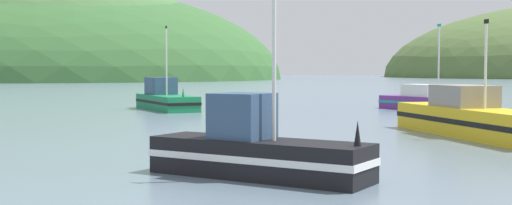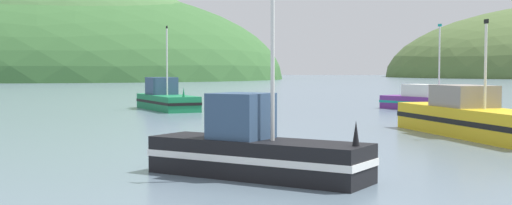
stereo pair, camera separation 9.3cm
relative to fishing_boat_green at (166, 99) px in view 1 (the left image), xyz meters
The scene contains 6 objects.
hill_mid_left 155.46m from the fishing_boat_green, 115.26° to the left, with size 144.37×115.50×54.92m, color #386633.
hill_far_right 146.98m from the fishing_boat_green, 115.28° to the left, with size 107.02×85.61×65.58m, color #47703D.
fishing_boat_green is the anchor object (origin of this frame).
fishing_boat_yellow 26.73m from the fishing_boat_green, 46.31° to the right, with size 5.65×11.65×5.47m.
fishing_boat_black 33.01m from the fishing_boat_green, 74.30° to the right, with size 6.96×4.91×6.51m.
fishing_boat_purple 20.54m from the fishing_boat_green, ahead, with size 7.78×9.08×6.54m.
Camera 1 is at (-0.35, -6.83, 3.26)m, focal length 47.09 mm.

